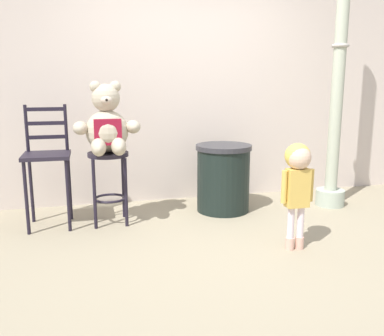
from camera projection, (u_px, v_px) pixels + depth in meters
The scene contains 8 objects.
ground_plane at pixel (226, 249), 3.47m from camera, with size 24.00×24.00×0.00m, color gray.
building_wall at pixel (180, 48), 4.79m from camera, with size 7.59×0.30×3.51m, color beige.
bar_stool_with_teddy at pixel (109, 173), 4.03m from camera, with size 0.39×0.39×0.71m.
teddy_bear at pixel (107, 127), 3.91m from camera, with size 0.63×0.56×0.67m.
child_walking at pixel (298, 173), 3.35m from camera, with size 0.28×0.22×0.89m.
trash_bin at pixel (223, 178), 4.45m from camera, with size 0.59×0.59×0.72m.
lamppost at pixel (337, 97), 4.47m from camera, with size 0.31×0.31×3.01m.
bar_chair_empty at pixel (47, 160), 3.92m from camera, with size 0.42×0.42×1.16m.
Camera 1 is at (-1.06, -3.10, 1.36)m, focal length 38.99 mm.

